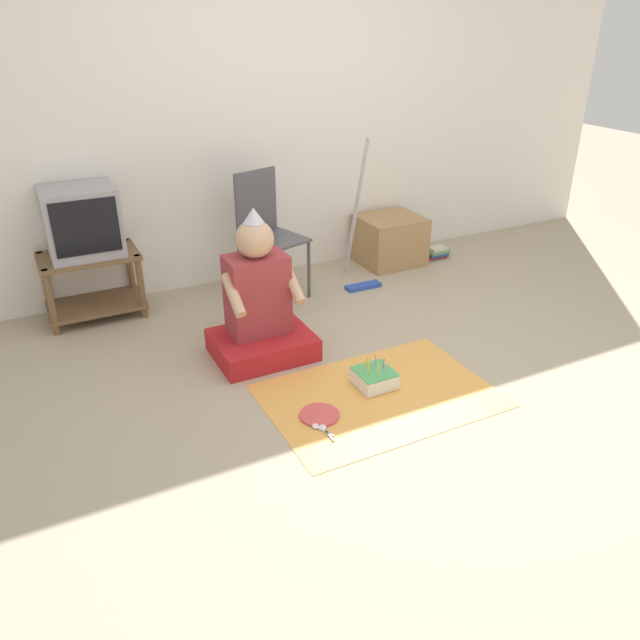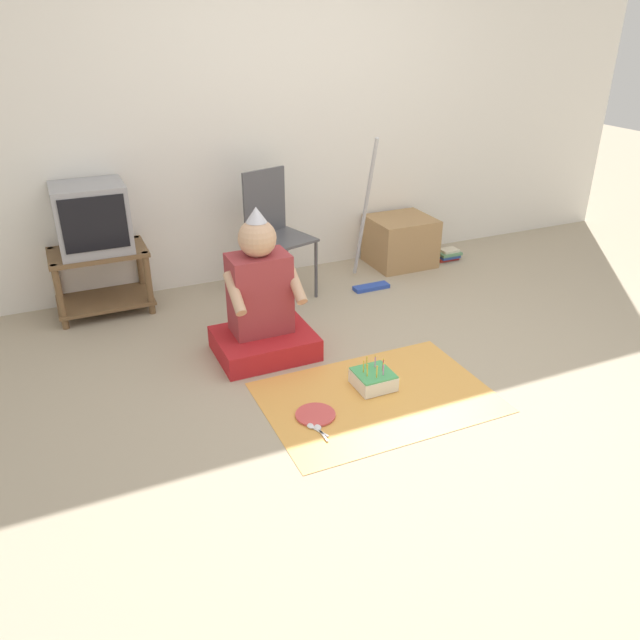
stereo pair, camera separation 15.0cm
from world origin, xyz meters
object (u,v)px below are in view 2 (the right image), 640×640
object	(u,v)px
tv	(92,218)
dust_mop	(368,246)
paper_plate	(315,415)
person_seated	(262,307)
cardboard_box_stack	(400,241)
book_pile	(448,254)
birthday_cake	(373,379)
folding_chair	(273,226)

from	to	relation	value
tv	dust_mop	bearing A→B (deg)	-10.52
paper_plate	tv	bearing A→B (deg)	115.06
tv	person_seated	distance (m)	1.35
cardboard_box_stack	paper_plate	world-z (taller)	cardboard_box_stack
person_seated	paper_plate	bearing A→B (deg)	-88.75
book_pile	birthday_cake	size ratio (longest dim) A/B	0.96
tv	person_seated	world-z (taller)	person_seated
cardboard_box_stack	paper_plate	bearing A→B (deg)	-131.46
tv	folding_chair	size ratio (longest dim) A/B	0.50
folding_chair	cardboard_box_stack	xyz separation A→B (m)	(1.16, 0.14, -0.32)
tv	folding_chair	distance (m)	1.22
dust_mop	book_pile	bearing A→B (deg)	13.38
person_seated	dust_mop	bearing A→B (deg)	31.58
book_pile	person_seated	size ratio (longest dim) A/B	0.22
tv	folding_chair	bearing A→B (deg)	-9.19
paper_plate	folding_chair	bearing A→B (deg)	76.93
book_pile	paper_plate	distance (m)	2.55
book_pile	birthday_cake	distance (m)	2.16
tv	person_seated	xyz separation A→B (m)	(0.81, -1.01, -0.37)
cardboard_box_stack	book_pile	size ratio (longest dim) A/B	2.46
person_seated	tv	bearing A→B (deg)	128.84
dust_mop	birthday_cake	xyz separation A→B (m)	(-0.65, -1.30, -0.27)
tv	paper_plate	xyz separation A→B (m)	(0.83, -1.78, -0.67)
cardboard_box_stack	dust_mop	bearing A→B (deg)	-147.31
tv	cardboard_box_stack	bearing A→B (deg)	-1.23
person_seated	paper_plate	size ratio (longest dim) A/B	4.35
folding_chair	dust_mop	distance (m)	0.74
dust_mop	person_seated	world-z (taller)	dust_mop
folding_chair	dust_mop	size ratio (longest dim) A/B	0.81
book_pile	person_seated	world-z (taller)	person_seated
cardboard_box_stack	book_pile	bearing A→B (deg)	-11.73
tv	person_seated	size ratio (longest dim) A/B	0.50
tv	person_seated	bearing A→B (deg)	-51.16
tv	book_pile	distance (m)	2.86
person_seated	birthday_cake	size ratio (longest dim) A/B	4.40
folding_chair	person_seated	distance (m)	0.93
dust_mop	person_seated	bearing A→B (deg)	-148.42
cardboard_box_stack	dust_mop	size ratio (longest dim) A/B	0.44
folding_chair	person_seated	world-z (taller)	person_seated
book_pile	paper_plate	bearing A→B (deg)	-139.96
tv	birthday_cake	distance (m)	2.16
folding_chair	dust_mop	bearing A→B (deg)	-12.81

